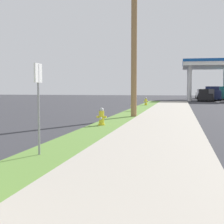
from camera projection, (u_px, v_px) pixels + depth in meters
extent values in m
cylinder|color=yellow|center=(102.00, 124.00, 13.77)|extent=(0.29, 0.29, 0.06)
cylinder|color=yellow|center=(102.00, 118.00, 13.75)|extent=(0.22, 0.22, 0.60)
sphere|color=#B2B2B7|center=(101.00, 110.00, 13.72)|extent=(0.19, 0.19, 0.19)
cylinder|color=#B2B2B7|center=(101.00, 108.00, 13.72)|extent=(0.06, 0.06, 0.05)
cylinder|color=yellow|center=(98.00, 117.00, 13.78)|extent=(0.10, 0.09, 0.09)
cylinder|color=yellow|center=(105.00, 117.00, 13.71)|extent=(0.10, 0.09, 0.09)
cylinder|color=#B2B2B7|center=(101.00, 118.00, 13.58)|extent=(0.11, 0.12, 0.11)
cylinder|color=yellow|center=(134.00, 111.00, 22.46)|extent=(0.29, 0.29, 0.06)
cylinder|color=yellow|center=(134.00, 107.00, 22.44)|extent=(0.22, 0.22, 0.60)
sphere|color=#B2B2B7|center=(134.00, 102.00, 22.42)|extent=(0.19, 0.19, 0.19)
cylinder|color=#B2B2B7|center=(134.00, 101.00, 22.41)|extent=(0.06, 0.06, 0.05)
cylinder|color=yellow|center=(131.00, 106.00, 22.47)|extent=(0.10, 0.09, 0.09)
cylinder|color=yellow|center=(136.00, 106.00, 22.40)|extent=(0.10, 0.09, 0.09)
cylinder|color=#B2B2B7|center=(133.00, 107.00, 22.28)|extent=(0.11, 0.12, 0.11)
cylinder|color=yellow|center=(146.00, 105.00, 30.31)|extent=(0.29, 0.29, 0.06)
cylinder|color=yellow|center=(146.00, 102.00, 30.29)|extent=(0.22, 0.22, 0.60)
sphere|color=#B2B2B7|center=(146.00, 98.00, 30.26)|extent=(0.19, 0.19, 0.19)
cylinder|color=#B2B2B7|center=(146.00, 97.00, 30.26)|extent=(0.06, 0.06, 0.05)
cylinder|color=yellow|center=(144.00, 101.00, 30.32)|extent=(0.10, 0.09, 0.09)
cylinder|color=yellow|center=(148.00, 101.00, 30.25)|extent=(0.10, 0.09, 0.09)
cylinder|color=#B2B2B7|center=(146.00, 102.00, 30.12)|extent=(0.11, 0.12, 0.11)
cylinder|color=#937047|center=(134.00, 23.00, 17.79)|extent=(0.46, 0.46, 10.17)
cylinder|color=gray|center=(39.00, 110.00, 7.57)|extent=(0.05, 0.05, 2.10)
cube|color=white|center=(38.00, 73.00, 7.51)|extent=(0.04, 0.36, 0.44)
cylinder|color=silver|center=(190.00, 84.00, 42.66)|extent=(0.44, 0.44, 4.62)
cylinder|color=silver|center=(188.00, 84.00, 50.97)|extent=(0.44, 0.44, 4.62)
cylinder|color=silver|center=(224.00, 84.00, 49.87)|extent=(0.44, 0.44, 4.62)
cube|color=white|center=(209.00, 66.00, 46.08)|extent=(7.18, 10.32, 0.50)
cube|color=#144C9E|center=(209.00, 63.00, 46.05)|extent=(7.28, 10.42, 0.36)
cube|color=#47474C|center=(211.00, 95.00, 42.22)|extent=(0.70, 1.10, 1.60)
cube|color=#47474C|center=(206.00, 94.00, 50.53)|extent=(0.70, 1.10, 1.60)
cube|color=#BCBCC1|center=(202.00, 95.00, 53.30)|extent=(1.93, 4.55, 0.85)
cube|color=#BCBCC1|center=(202.00, 91.00, 53.03)|extent=(1.65, 2.07, 0.56)
cylinder|color=black|center=(196.00, 97.00, 55.14)|extent=(0.24, 0.61, 0.60)
cylinder|color=black|center=(207.00, 97.00, 54.83)|extent=(0.24, 0.61, 0.60)
cylinder|color=black|center=(198.00, 97.00, 51.80)|extent=(0.24, 0.61, 0.60)
cylinder|color=black|center=(209.00, 97.00, 51.50)|extent=(0.24, 0.61, 0.60)
cube|color=black|center=(205.00, 97.00, 43.11)|extent=(2.06, 4.59, 0.85)
cube|color=black|center=(205.00, 91.00, 42.84)|extent=(1.71, 2.11, 0.56)
cylinder|color=black|center=(198.00, 98.00, 44.99)|extent=(0.25, 0.61, 0.60)
cylinder|color=black|center=(211.00, 99.00, 44.55)|extent=(0.25, 0.61, 0.60)
cylinder|color=black|center=(198.00, 99.00, 41.71)|extent=(0.25, 0.61, 0.60)
cylinder|color=black|center=(212.00, 99.00, 41.27)|extent=(0.25, 0.61, 0.60)
cube|color=navy|center=(212.00, 95.00, 46.10)|extent=(2.18, 5.46, 1.00)
cube|color=navy|center=(212.00, 89.00, 46.97)|extent=(1.91, 2.11, 0.76)
cube|color=navy|center=(213.00, 91.00, 44.90)|extent=(1.97, 2.98, 0.24)
cylinder|color=black|center=(205.00, 97.00, 48.43)|extent=(0.24, 0.77, 0.76)
cylinder|color=black|center=(218.00, 97.00, 47.98)|extent=(0.24, 0.77, 0.76)
cylinder|color=black|center=(206.00, 98.00, 44.26)|extent=(0.24, 0.77, 0.76)
cylinder|color=black|center=(221.00, 98.00, 43.81)|extent=(0.24, 0.77, 0.76)
cylinder|color=black|center=(218.00, 97.00, 51.11)|extent=(0.23, 0.76, 0.76)
cylinder|color=black|center=(220.00, 97.00, 46.93)|extent=(0.23, 0.76, 0.76)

